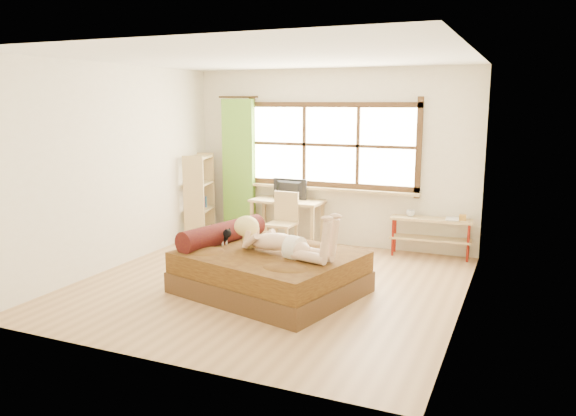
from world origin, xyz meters
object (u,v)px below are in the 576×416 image
at_px(kitten, 220,235).
at_px(chair, 284,218).
at_px(woman, 280,230).
at_px(desk, 287,206).
at_px(bed, 267,270).
at_px(pipe_shelf, 432,229).
at_px(bookshelf, 199,196).

height_order(kitten, chair, chair).
height_order(woman, desk, woman).
height_order(kitten, desk, kitten).
distance_m(bed, chair, 1.90).
bearing_deg(pipe_shelf, bookshelf, -179.06).
relative_size(bed, pipe_shelf, 1.96).
distance_m(bed, desk, 2.29).
xyz_separation_m(bed, woman, (0.20, -0.06, 0.51)).
bearing_deg(chair, pipe_shelf, 14.69).
bearing_deg(desk, bookshelf, -170.78).
relative_size(kitten, chair, 0.33).
xyz_separation_m(chair, pipe_shelf, (2.10, 0.49, -0.07)).
distance_m(woman, pipe_shelf, 2.72).
relative_size(bed, chair, 2.57).
bearing_deg(desk, pipe_shelf, 4.71).
distance_m(woman, chair, 2.03).
relative_size(desk, pipe_shelf, 0.98).
bearing_deg(bed, kitten, -173.17).
relative_size(kitten, bookshelf, 0.21).
bearing_deg(kitten, chair, 100.92).
xyz_separation_m(bed, bookshelf, (-2.15, 1.97, 0.43)).
bearing_deg(chair, bookshelf, 175.34).
relative_size(desk, bookshelf, 0.83).
relative_size(woman, bookshelf, 0.99).
xyz_separation_m(pipe_shelf, bookshelf, (-3.68, -0.32, 0.28)).
bearing_deg(pipe_shelf, woman, -123.65).
height_order(bed, desk, bed).
xyz_separation_m(woman, chair, (-0.77, 1.85, -0.29)).
bearing_deg(woman, bed, 176.82).
bearing_deg(pipe_shelf, kitten, -139.13).
height_order(bed, chair, chair).
xyz_separation_m(woman, bookshelf, (-2.34, 2.03, -0.08)).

